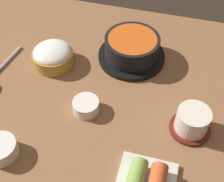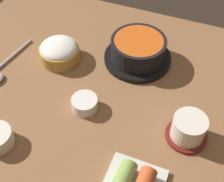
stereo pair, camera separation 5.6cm
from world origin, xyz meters
The scene contains 6 objects.
dining_table centered at (0.00, 0.00, 1.00)cm, with size 100.00×76.00×2.00cm, color brown.
stone_pot centered at (3.44, 14.12, 5.51)cm, with size 19.03×19.03×7.18cm.
rice_bowl centered at (-17.20, 6.37, 4.95)cm, with size 11.41×11.41×6.05cm.
tea_cup_with_saucer centered at (22.07, -6.24, 5.17)cm, with size 9.63×9.63×6.48cm.
banchan_cup_center centered at (-3.20, -7.16, 3.72)cm, with size 6.50×6.50×3.20cm.
spoon centered at (-29.71, -4.54, 2.61)cm, with size 4.82×19.90×1.35cm.
Camera 2 is at (20.06, -47.66, 62.11)cm, focal length 48.63 mm.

